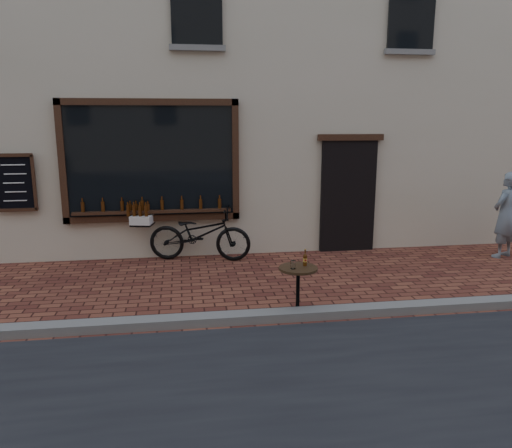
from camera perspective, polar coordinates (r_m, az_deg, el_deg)
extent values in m
plane|color=#52221A|center=(6.64, 4.02, -11.45)|extent=(90.00, 90.00, 0.00)
cube|color=slate|center=(6.80, 3.66, -10.32)|extent=(90.00, 0.25, 0.12)
cube|color=beige|center=(12.72, -2.47, 22.84)|extent=(28.00, 6.00, 10.00)
cube|color=black|center=(9.43, -11.91, 7.04)|extent=(3.00, 0.06, 2.00)
cube|color=black|center=(9.38, -12.21, 13.49)|extent=(3.24, 0.10, 0.12)
cube|color=black|center=(9.56, -11.64, 0.70)|extent=(3.24, 0.10, 0.12)
cube|color=black|center=(9.63, -21.28, 6.58)|extent=(0.12, 0.10, 2.24)
cube|color=black|center=(9.45, -2.37, 7.30)|extent=(0.12, 0.10, 2.24)
cube|color=black|center=(9.49, -11.69, 1.41)|extent=(2.90, 0.16, 0.05)
cube|color=black|center=(10.06, 10.46, 3.11)|extent=(1.10, 0.10, 2.20)
cube|color=black|center=(9.92, 10.78, 9.71)|extent=(1.30, 0.10, 0.12)
cube|color=black|center=(9.89, -25.87, 4.27)|extent=(0.62, 0.04, 0.92)
cylinder|color=#3D1C07|center=(9.62, -19.17, 1.85)|extent=(0.06, 0.06, 0.19)
cylinder|color=#3D1C07|center=(9.56, -17.07, 1.93)|extent=(0.06, 0.06, 0.19)
cylinder|color=#3D1C07|center=(9.51, -14.94, 2.01)|extent=(0.06, 0.06, 0.19)
cylinder|color=#3D1C07|center=(9.48, -12.80, 2.08)|extent=(0.06, 0.06, 0.19)
cylinder|color=#3D1C07|center=(9.46, -10.64, 2.16)|extent=(0.06, 0.06, 0.19)
cylinder|color=#3D1C07|center=(9.45, -8.48, 2.23)|extent=(0.06, 0.06, 0.19)
cylinder|color=#3D1C07|center=(9.46, -6.31, 2.29)|extent=(0.06, 0.06, 0.19)
cylinder|color=#3D1C07|center=(9.48, -4.15, 2.36)|extent=(0.06, 0.06, 0.19)
cube|color=black|center=(9.59, -6.83, 23.82)|extent=(0.90, 0.06, 1.40)
cube|color=black|center=(10.53, 17.40, 22.33)|extent=(0.90, 0.06, 1.40)
imported|color=black|center=(9.39, -6.44, -1.14)|extent=(2.01, 1.07, 1.00)
cube|color=black|center=(9.60, -12.69, 0.09)|extent=(0.49, 0.61, 0.03)
cube|color=silver|center=(9.58, -12.72, 0.64)|extent=(0.49, 0.63, 0.16)
cylinder|color=#3D1C07|center=(9.33, -12.47, 1.49)|extent=(0.06, 0.06, 0.21)
cylinder|color=#3D1C07|center=(9.36, -13.12, 1.50)|extent=(0.06, 0.06, 0.21)
cylinder|color=#3D1C07|center=(9.39, -13.77, 1.50)|extent=(0.06, 0.06, 0.21)
cylinder|color=#3D1C07|center=(9.43, -14.42, 1.51)|extent=(0.06, 0.06, 0.21)
cylinder|color=#3D1C07|center=(9.45, -12.24, 1.64)|extent=(0.06, 0.06, 0.21)
cylinder|color=#3D1C07|center=(9.48, -12.88, 1.65)|extent=(0.06, 0.06, 0.21)
cylinder|color=#3D1C07|center=(9.52, -13.53, 1.65)|extent=(0.06, 0.06, 0.21)
cylinder|color=#3D1C07|center=(9.55, -14.16, 1.66)|extent=(0.06, 0.06, 0.21)
cylinder|color=#3D1C07|center=(9.58, -12.01, 1.79)|extent=(0.06, 0.06, 0.21)
cylinder|color=#3D1C07|center=(9.61, -12.65, 1.80)|extent=(0.06, 0.06, 0.21)
cylinder|color=#3D1C07|center=(9.64, -13.29, 1.80)|extent=(0.06, 0.06, 0.21)
cylinder|color=#3D1C07|center=(9.68, -13.92, 1.80)|extent=(0.06, 0.06, 0.21)
cylinder|color=#3D1C07|center=(9.70, -11.80, 1.94)|extent=(0.06, 0.06, 0.21)
cylinder|color=black|center=(6.99, 4.75, -10.11)|extent=(0.38, 0.38, 0.03)
cylinder|color=black|center=(6.87, 4.80, -7.65)|extent=(0.05, 0.05, 0.61)
cylinder|color=black|center=(6.77, 4.85, -5.08)|extent=(0.52, 0.52, 0.03)
cylinder|color=gold|center=(6.81, 5.63, -4.11)|extent=(0.06, 0.06, 0.05)
cylinder|color=white|center=(6.67, 4.25, -4.66)|extent=(0.07, 0.07, 0.11)
imported|color=slate|center=(10.59, 26.62, 0.93)|extent=(0.71, 0.62, 1.64)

